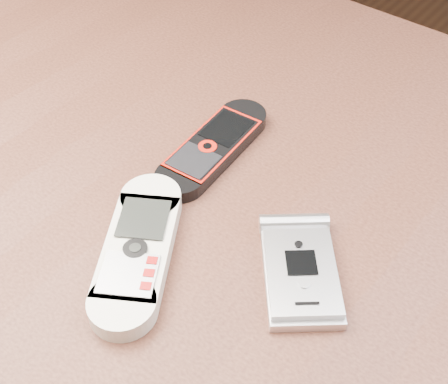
{
  "coord_description": "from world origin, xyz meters",
  "views": [
    {
      "loc": [
        0.25,
        -0.32,
        1.17
      ],
      "look_at": [
        0.01,
        0.0,
        0.76
      ],
      "focal_mm": 50.0,
      "sensor_mm": 36.0,
      "label": 1
    }
  ],
  "objects_px": {
    "nokia_black_red": "(213,147)",
    "nokia_white": "(138,249)",
    "table": "(220,265)",
    "motorola_razr": "(301,271)"
  },
  "relations": [
    {
      "from": "table",
      "to": "nokia_black_red",
      "type": "xyz_separation_m",
      "value": [
        -0.04,
        0.04,
        0.11
      ]
    },
    {
      "from": "table",
      "to": "motorola_razr",
      "type": "relative_size",
      "value": 10.21
    },
    {
      "from": "nokia_white",
      "to": "nokia_black_red",
      "type": "relative_size",
      "value": 1.06
    },
    {
      "from": "nokia_black_red",
      "to": "nokia_white",
      "type": "bearing_deg",
      "value": -81.64
    },
    {
      "from": "nokia_black_red",
      "to": "motorola_razr",
      "type": "height_order",
      "value": "motorola_razr"
    },
    {
      "from": "table",
      "to": "motorola_razr",
      "type": "xyz_separation_m",
      "value": [
        0.11,
        -0.03,
        0.11
      ]
    },
    {
      "from": "table",
      "to": "nokia_black_red",
      "type": "height_order",
      "value": "nokia_black_red"
    },
    {
      "from": "nokia_white",
      "to": "motorola_razr",
      "type": "height_order",
      "value": "nokia_white"
    },
    {
      "from": "nokia_black_red",
      "to": "motorola_razr",
      "type": "distance_m",
      "value": 0.17
    },
    {
      "from": "nokia_black_red",
      "to": "motorola_razr",
      "type": "relative_size",
      "value": 1.37
    }
  ]
}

